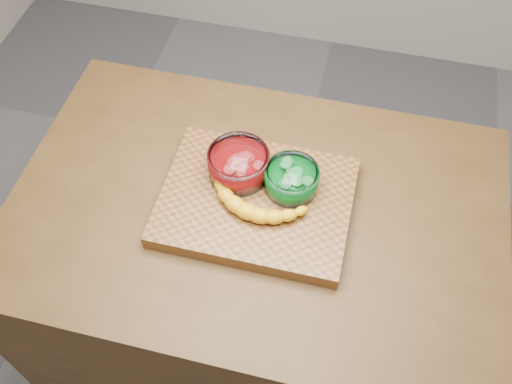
# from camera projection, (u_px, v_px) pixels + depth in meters

# --- Properties ---
(ground) EXTENTS (3.50, 3.50, 0.00)m
(ground) POSITION_uv_depth(u_px,v_px,m) (256.00, 343.00, 2.11)
(ground) COLOR slate
(ground) RESTS_ON ground
(counter) EXTENTS (1.20, 0.80, 0.90)m
(counter) POSITION_uv_depth(u_px,v_px,m) (256.00, 289.00, 1.75)
(counter) COLOR #482F15
(counter) RESTS_ON ground
(cutting_board) EXTENTS (0.45, 0.35, 0.04)m
(cutting_board) POSITION_uv_depth(u_px,v_px,m) (256.00, 202.00, 1.36)
(cutting_board) COLOR brown
(cutting_board) RESTS_ON counter
(bowl_red) EXTENTS (0.15, 0.15, 0.07)m
(bowl_red) POSITION_uv_depth(u_px,v_px,m) (239.00, 164.00, 1.36)
(bowl_red) COLOR white
(bowl_red) RESTS_ON cutting_board
(bowl_green) EXTENTS (0.13, 0.13, 0.06)m
(bowl_green) POSITION_uv_depth(u_px,v_px,m) (291.00, 179.00, 1.34)
(bowl_green) COLOR white
(bowl_green) RESTS_ON cutting_board
(banana) EXTENTS (0.28, 0.15, 0.04)m
(banana) POSITION_uv_depth(u_px,v_px,m) (257.00, 198.00, 1.32)
(banana) COLOR gold
(banana) RESTS_ON cutting_board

